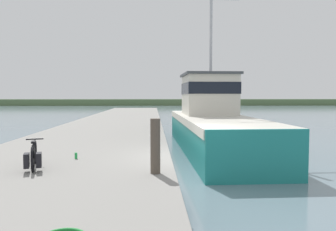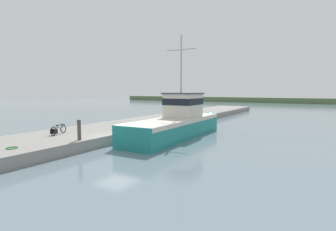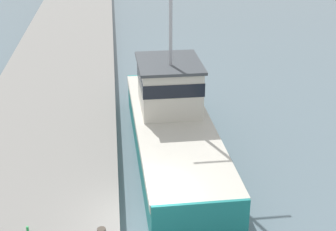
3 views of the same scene
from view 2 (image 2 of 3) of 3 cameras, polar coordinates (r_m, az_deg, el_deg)
ground_plane at (r=18.60m, az=-11.17°, el=-6.76°), size 320.00×320.00×0.00m
dock_pier at (r=21.31m, az=-19.02°, el=-4.41°), size 6.39×80.00×0.73m
fishing_boat_main at (r=22.35m, az=2.40°, el=-1.26°), size 3.39×14.18×8.56m
bicycle_touring at (r=20.56m, az=-23.03°, el=-2.96°), size 0.73×1.66×0.70m
mooring_post at (r=17.75m, az=-18.77°, el=-3.00°), size 0.24×0.24×1.31m
hose_coil at (r=16.86m, az=-30.86°, el=-6.08°), size 0.62×0.62×0.05m
water_bottle_by_bike at (r=20.81m, az=-18.85°, el=-3.37°), size 0.08×0.08×0.18m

